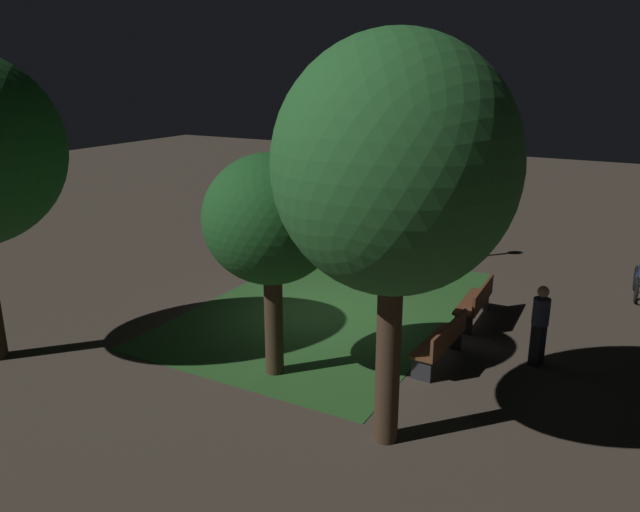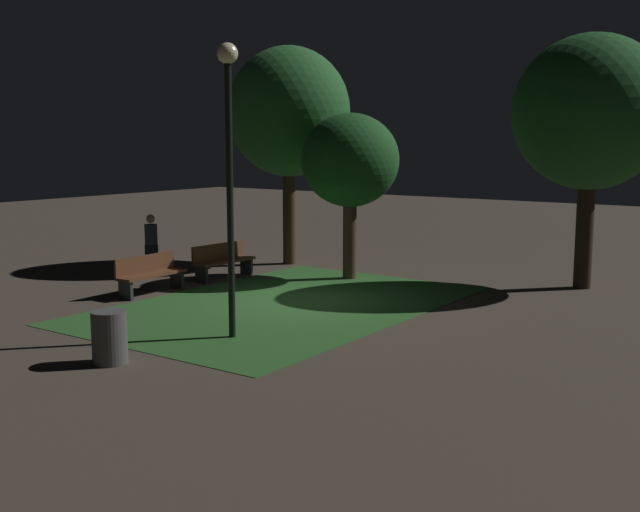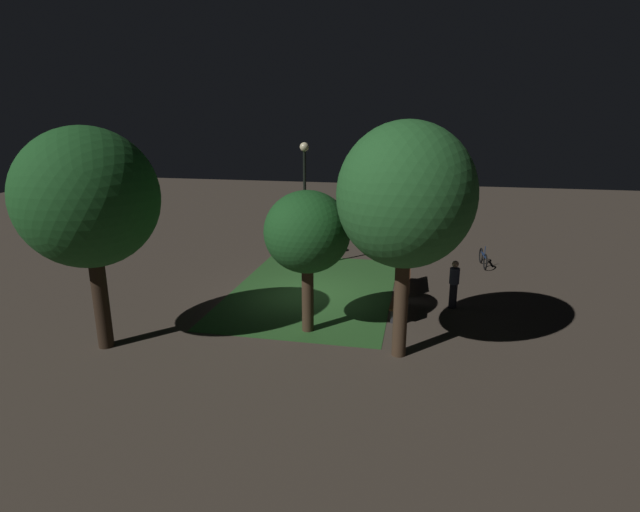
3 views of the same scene
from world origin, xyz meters
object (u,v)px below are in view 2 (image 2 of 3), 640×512
object	(u,v)px
trash_bin	(110,337)
pedestrian	(151,244)
bench_by_lamp	(150,273)
tree_back_right	(289,113)
tree_left_canopy	(350,162)
tree_lawn_side	(590,113)
lamp_post_plaza_east	(229,144)
bench_near_trees	(222,260)

from	to	relation	value
trash_bin	pedestrian	bearing A→B (deg)	-137.19
bench_by_lamp	tree_back_right	distance (m)	6.49
trash_bin	pedestrian	size ratio (longest dim) A/B	0.52
tree_left_canopy	tree_back_right	size ratio (longest dim) A/B	0.69
tree_back_right	trash_bin	bearing A→B (deg)	21.62
tree_lawn_side	tree_back_right	bearing A→B (deg)	-81.87
tree_back_right	lamp_post_plaza_east	distance (m)	8.39
trash_bin	tree_lawn_side	bearing A→B (deg)	158.79
bench_by_lamp	tree_left_canopy	distance (m)	5.61
tree_lawn_side	pedestrian	world-z (taller)	tree_lawn_side
bench_near_trees	tree_left_canopy	world-z (taller)	tree_left_canopy
trash_bin	bench_by_lamp	bearing A→B (deg)	-138.59
tree_left_canopy	pedestrian	bearing A→B (deg)	-57.28
tree_left_canopy	pedestrian	distance (m)	5.48
bench_near_trees	tree_back_right	size ratio (longest dim) A/B	0.30
trash_bin	bench_near_trees	bearing A→B (deg)	-150.83
tree_back_right	trash_bin	xyz separation A→B (m)	(9.51, 3.77, -3.81)
tree_lawn_side	tree_back_right	size ratio (longest dim) A/B	0.98
bench_near_trees	bench_by_lamp	bearing A→B (deg)	-0.00
bench_near_trees	tree_back_right	world-z (taller)	tree_back_right
bench_by_lamp	tree_lawn_side	distance (m)	10.76
bench_by_lamp	lamp_post_plaza_east	distance (m)	5.45
tree_left_canopy	bench_by_lamp	bearing A→B (deg)	-31.73
lamp_post_plaza_east	trash_bin	distance (m)	3.82
bench_near_trees	pedestrian	xyz separation A→B (m)	(0.90, -1.61, 0.37)
tree_back_right	lamp_post_plaza_east	bearing A→B (deg)	30.60
tree_left_canopy	trash_bin	distance (m)	8.92
tree_back_right	trash_bin	distance (m)	10.91
tree_left_canopy	trash_bin	xyz separation A→B (m)	(8.49, 1.06, -2.53)
tree_lawn_side	trash_bin	world-z (taller)	tree_lawn_side
bench_near_trees	bench_by_lamp	distance (m)	2.44
bench_near_trees	lamp_post_plaza_east	xyz separation A→B (m)	(4.32, 4.19, 2.93)
bench_near_trees	trash_bin	xyz separation A→B (m)	(6.65, 3.71, -0.06)
bench_by_lamp	tree_left_canopy	size ratio (longest dim) A/B	0.44
bench_by_lamp	lamp_post_plaza_east	world-z (taller)	lamp_post_plaza_east
tree_left_canopy	tree_back_right	distance (m)	3.16
lamp_post_plaza_east	pedestrian	bearing A→B (deg)	-120.53
tree_lawn_side	tree_left_canopy	bearing A→B (deg)	-67.50
tree_left_canopy	pedestrian	xyz separation A→B (m)	(2.74, -4.26, -2.10)
bench_by_lamp	trash_bin	distance (m)	5.61
tree_lawn_side	tree_back_right	distance (m)	7.98
bench_near_trees	tree_lawn_side	xyz separation A→B (m)	(-3.99, 7.84, 3.60)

